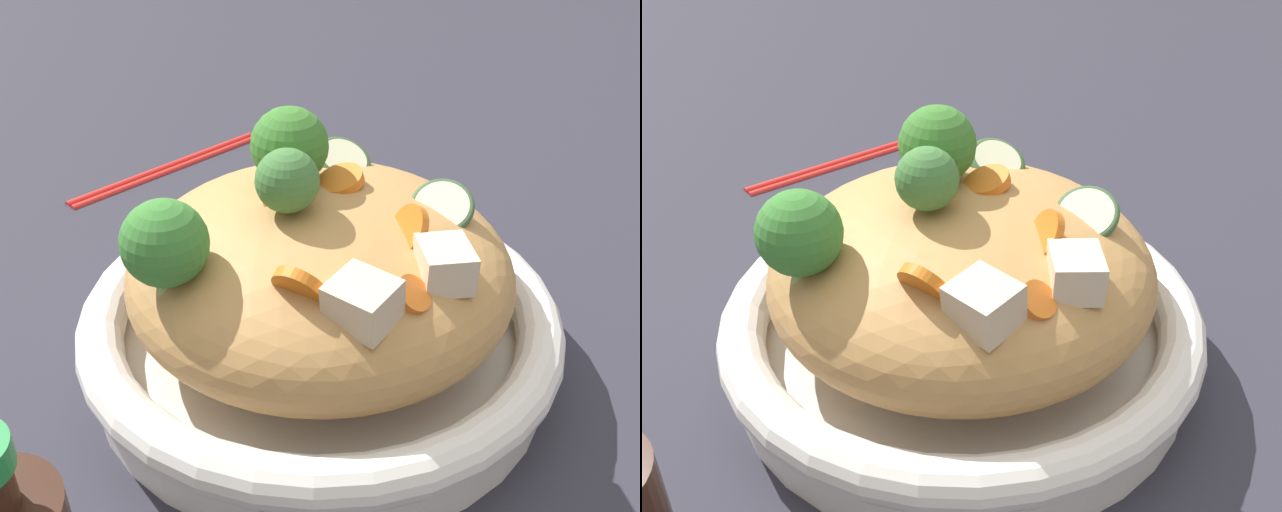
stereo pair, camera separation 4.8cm
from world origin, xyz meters
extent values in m
plane|color=#2C2B36|center=(0.00, 0.00, 0.00)|extent=(3.00, 3.00, 0.00)
cylinder|color=white|center=(0.00, 0.00, 0.01)|extent=(0.30, 0.30, 0.02)
torus|color=white|center=(0.00, 0.00, 0.04)|extent=(0.31, 0.31, 0.03)
ellipsoid|color=#BB874B|center=(0.00, 0.00, 0.07)|extent=(0.24, 0.24, 0.10)
torus|color=tan|center=(-0.02, -0.06, 0.10)|extent=(0.05, 0.05, 0.02)
torus|color=tan|center=(-0.01, 0.01, 0.10)|extent=(0.08, 0.08, 0.02)
cone|color=#9EBD72|center=(0.00, 0.02, 0.12)|extent=(0.02, 0.01, 0.02)
sphere|color=#407539|center=(0.00, 0.02, 0.14)|extent=(0.04, 0.04, 0.04)
cone|color=#A5B673|center=(0.00, 0.10, 0.10)|extent=(0.03, 0.03, 0.02)
sphere|color=#3A7C32|center=(0.00, 0.10, 0.13)|extent=(0.07, 0.07, 0.05)
cone|color=#9EB578|center=(0.03, 0.00, 0.12)|extent=(0.03, 0.03, 0.02)
sphere|color=#3A782D|center=(0.03, 0.00, 0.14)|extent=(0.07, 0.07, 0.05)
cylinder|color=orange|center=(-0.05, -0.03, 0.12)|extent=(0.03, 0.03, 0.03)
cylinder|color=orange|center=(-0.06, 0.05, 0.11)|extent=(0.04, 0.03, 0.03)
cylinder|color=orange|center=(0.02, 0.09, 0.11)|extent=(0.03, 0.03, 0.02)
cylinder|color=orange|center=(0.01, 0.02, 0.12)|extent=(0.04, 0.04, 0.02)
cylinder|color=orange|center=(0.01, -0.02, 0.12)|extent=(0.03, 0.03, 0.02)
cylinder|color=orange|center=(-0.09, 0.00, 0.11)|extent=(0.03, 0.03, 0.02)
cylinder|color=beige|center=(0.03, 0.09, 0.11)|extent=(0.03, 0.03, 0.02)
torus|color=#2B5F2E|center=(0.03, 0.09, 0.11)|extent=(0.04, 0.04, 0.02)
cylinder|color=beige|center=(-0.03, -0.07, 0.11)|extent=(0.05, 0.05, 0.02)
torus|color=#3A5A34|center=(-0.03, -0.07, 0.11)|extent=(0.05, 0.05, 0.02)
cylinder|color=beige|center=(0.05, -0.05, 0.12)|extent=(0.04, 0.04, 0.02)
torus|color=#385D2E|center=(0.05, -0.05, 0.12)|extent=(0.04, 0.05, 0.02)
cube|color=beige|center=(-0.08, -0.03, 0.11)|extent=(0.04, 0.04, 0.02)
cube|color=beige|center=(-0.08, 0.03, 0.11)|extent=(0.04, 0.04, 0.03)
cylinder|color=red|center=(0.33, -0.03, 0.00)|extent=(0.05, 0.22, 0.01)
cylinder|color=red|center=(0.32, -0.03, 0.00)|extent=(0.05, 0.22, 0.01)
camera|label=1|loc=(-0.34, 0.21, 0.34)|focal=42.81mm
camera|label=2|loc=(-0.36, 0.17, 0.34)|focal=42.81mm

